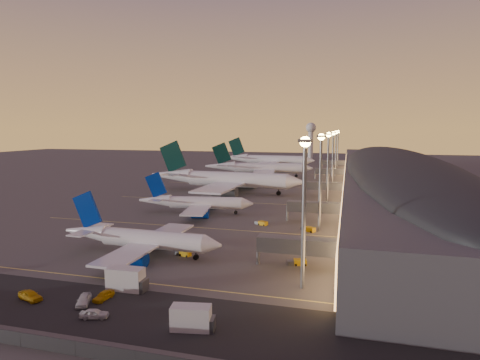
{
  "coord_description": "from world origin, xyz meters",
  "views": [
    {
      "loc": [
        42.82,
        -106.31,
        27.16
      ],
      "look_at": [
        2.0,
        45.0,
        7.0
      ],
      "focal_mm": 30.0,
      "sensor_mm": 36.0,
      "label": 1
    }
  ],
  "objects_px": {
    "airliner_wide_mid": "(259,168)",
    "airliner_wide_near": "(224,179)",
    "baggage_tug_d": "(308,229)",
    "airliner_wide_far": "(267,160)",
    "radar_tower": "(311,134)",
    "service_van_c": "(84,300)",
    "baggage_tug_b": "(298,262)",
    "catering_truck_b": "(193,319)",
    "service_van_d": "(104,296)",
    "service_van_e": "(94,314)",
    "airliner_narrow_north": "(196,203)",
    "catering_truck_a": "(128,280)",
    "baggage_tug_c": "(262,223)",
    "service_van_f": "(30,295)",
    "baggage_tug_a": "(184,253)",
    "airliner_narrow_south": "(140,239)"
  },
  "relations": [
    {
      "from": "airliner_wide_far",
      "to": "baggage_tug_b",
      "type": "bearing_deg",
      "value": -74.01
    },
    {
      "from": "airliner_narrow_north",
      "to": "catering_truck_b",
      "type": "relative_size",
      "value": 5.99
    },
    {
      "from": "baggage_tug_c",
      "to": "catering_truck_b",
      "type": "relative_size",
      "value": 0.64
    },
    {
      "from": "baggage_tug_a",
      "to": "baggage_tug_b",
      "type": "relative_size",
      "value": 0.94
    },
    {
      "from": "service_van_c",
      "to": "baggage_tug_b",
      "type": "bearing_deg",
      "value": 17.72
    },
    {
      "from": "airliner_wide_mid",
      "to": "airliner_wide_near",
      "type": "bearing_deg",
      "value": -101.71
    },
    {
      "from": "airliner_narrow_north",
      "to": "service_van_c",
      "type": "distance_m",
      "value": 68.29
    },
    {
      "from": "airliner_wide_far",
      "to": "baggage_tug_a",
      "type": "xyz_separation_m",
      "value": [
        20.88,
        -198.05,
        -4.95
      ]
    },
    {
      "from": "baggage_tug_d",
      "to": "airliner_wide_far",
      "type": "bearing_deg",
      "value": 136.7
    },
    {
      "from": "airliner_narrow_north",
      "to": "service_van_e",
      "type": "bearing_deg",
      "value": -89.43
    },
    {
      "from": "service_van_d",
      "to": "airliner_wide_near",
      "type": "bearing_deg",
      "value": 103.45
    },
    {
      "from": "airliner_wide_mid",
      "to": "airliner_narrow_south",
      "type": "bearing_deg",
      "value": -97.36
    },
    {
      "from": "airliner_wide_near",
      "to": "airliner_narrow_south",
      "type": "bearing_deg",
      "value": -82.33
    },
    {
      "from": "airliner_wide_mid",
      "to": "catering_truck_a",
      "type": "distance_m",
      "value": 163.05
    },
    {
      "from": "airliner_wide_far",
      "to": "service_van_d",
      "type": "height_order",
      "value": "airliner_wide_far"
    },
    {
      "from": "baggage_tug_c",
      "to": "baggage_tug_d",
      "type": "bearing_deg",
      "value": 10.54
    },
    {
      "from": "catering_truck_b",
      "to": "airliner_narrow_north",
      "type": "bearing_deg",
      "value": 101.29
    },
    {
      "from": "baggage_tug_c",
      "to": "service_van_d",
      "type": "distance_m",
      "value": 57.39
    },
    {
      "from": "airliner_wide_far",
      "to": "airliner_wide_near",
      "type": "bearing_deg",
      "value": -85.06
    },
    {
      "from": "service_van_c",
      "to": "service_van_e",
      "type": "height_order",
      "value": "service_van_c"
    },
    {
      "from": "baggage_tug_b",
      "to": "catering_truck_b",
      "type": "bearing_deg",
      "value": -123.42
    },
    {
      "from": "radar_tower",
      "to": "service_van_c",
      "type": "height_order",
      "value": "radar_tower"
    },
    {
      "from": "airliner_wide_mid",
      "to": "baggage_tug_a",
      "type": "distance_m",
      "value": 143.62
    },
    {
      "from": "baggage_tug_d",
      "to": "airliner_wide_near",
      "type": "bearing_deg",
      "value": 158.07
    },
    {
      "from": "airliner_wide_far",
      "to": "radar_tower",
      "type": "bearing_deg",
      "value": 79.71
    },
    {
      "from": "airliner_wide_mid",
      "to": "baggage_tug_c",
      "type": "distance_m",
      "value": 114.27
    },
    {
      "from": "baggage_tug_d",
      "to": "service_van_e",
      "type": "relative_size",
      "value": 1.05
    },
    {
      "from": "baggage_tug_a",
      "to": "baggage_tug_c",
      "type": "relative_size",
      "value": 0.94
    },
    {
      "from": "airliner_narrow_north",
      "to": "radar_tower",
      "type": "relative_size",
      "value": 1.15
    },
    {
      "from": "airliner_wide_near",
      "to": "baggage_tug_b",
      "type": "relative_size",
      "value": 17.0
    },
    {
      "from": "service_van_d",
      "to": "service_van_f",
      "type": "distance_m",
      "value": 11.62
    },
    {
      "from": "radar_tower",
      "to": "airliner_wide_near",
      "type": "bearing_deg",
      "value": -94.97
    },
    {
      "from": "airliner_narrow_south",
      "to": "service_van_e",
      "type": "relative_size",
      "value": 9.26
    },
    {
      "from": "airliner_wide_far",
      "to": "service_van_d",
      "type": "xyz_separation_m",
      "value": [
        17.41,
        -222.28,
        -4.75
      ]
    },
    {
      "from": "baggage_tug_a",
      "to": "airliner_wide_far",
      "type": "bearing_deg",
      "value": 110.56
    },
    {
      "from": "baggage_tug_c",
      "to": "baggage_tug_d",
      "type": "distance_m",
      "value": 14.05
    },
    {
      "from": "baggage_tug_d",
      "to": "service_van_c",
      "type": "distance_m",
      "value": 61.7
    },
    {
      "from": "airliner_narrow_south",
      "to": "baggage_tug_b",
      "type": "xyz_separation_m",
      "value": [
        33.87,
        2.15,
        -2.95
      ]
    },
    {
      "from": "catering_truck_b",
      "to": "baggage_tug_d",
      "type": "distance_m",
      "value": 58.03
    },
    {
      "from": "catering_truck_b",
      "to": "catering_truck_a",
      "type": "bearing_deg",
      "value": 138.53
    },
    {
      "from": "baggage_tug_d",
      "to": "service_van_d",
      "type": "distance_m",
      "value": 58.74
    },
    {
      "from": "airliner_wide_near",
      "to": "baggage_tug_c",
      "type": "relative_size",
      "value": 17.09
    },
    {
      "from": "radar_tower",
      "to": "service_van_e",
      "type": "xyz_separation_m",
      "value": [
        -1.72,
        -318.91,
        -21.18
      ]
    },
    {
      "from": "radar_tower",
      "to": "service_van_f",
      "type": "height_order",
      "value": "radar_tower"
    },
    {
      "from": "airliner_wide_mid",
      "to": "service_van_d",
      "type": "xyz_separation_m",
      "value": [
        11.46,
        -167.0,
        -4.33
      ]
    },
    {
      "from": "airliner_narrow_north",
      "to": "service_van_e",
      "type": "height_order",
      "value": "airliner_narrow_north"
    },
    {
      "from": "catering_truck_a",
      "to": "baggage_tug_c",
      "type": "bearing_deg",
      "value": 75.0
    },
    {
      "from": "catering_truck_b",
      "to": "baggage_tug_d",
      "type": "bearing_deg",
      "value": 70.26
    },
    {
      "from": "baggage_tug_b",
      "to": "catering_truck_a",
      "type": "distance_m",
      "value": 33.14
    },
    {
      "from": "airliner_narrow_north",
      "to": "service_van_c",
      "type": "bearing_deg",
      "value": -92.56
    }
  ]
}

